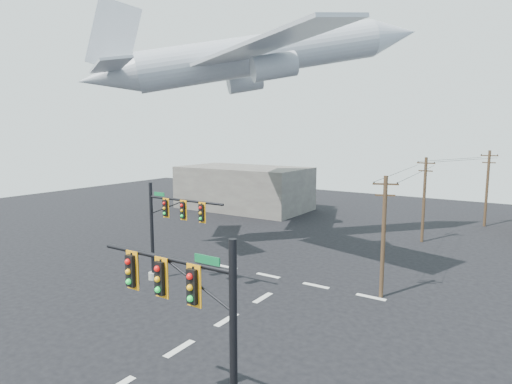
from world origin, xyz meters
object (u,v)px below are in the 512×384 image
Objects in this scene: utility_pole_a at (383,235)px; utility_pole_c at (487,187)px; signal_mast_near at (197,330)px; signal_mast_far at (168,228)px; utility_pole_b at (424,198)px; airliner at (260,56)px.

utility_pole_a is 28.42m from utility_pole_c.
utility_pole_a reaches higher than signal_mast_near.
signal_mast_far is 0.82× the size of utility_pole_c.
utility_pole_b is at bearing 89.22° from signal_mast_near.
signal_mast_far is at bearing -176.62° from utility_pole_a.
utility_pole_b is at bearing 60.37° from signal_mast_far.
airliner is (-13.53, 6.23, 13.45)m from utility_pole_a.
utility_pole_b is at bearing -116.32° from utility_pole_c.
signal_mast_near is at bearing -42.26° from signal_mast_far.
airliner is at bearing 135.79° from utility_pole_a.
signal_mast_near is 0.29× the size of airliner.
utility_pole_b reaches higher than utility_pole_a.
signal_mast_far is 14.85m from utility_pole_a.
utility_pole_b is 21.12m from airliner.
utility_pole_a reaches higher than signal_mast_far.
utility_pole_c is at bearing 62.89° from signal_mast_far.
utility_pole_b is 0.96× the size of utility_pole_c.
airliner is (-12.65, -10.49, 13.27)m from utility_pole_b.
signal_mast_far is at bearing 137.74° from signal_mast_near.
signal_mast_near is 0.90× the size of utility_pole_b.
utility_pole_b is at bearing 73.54° from utility_pole_a.
signal_mast_near is at bearing -108.60° from airliner.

